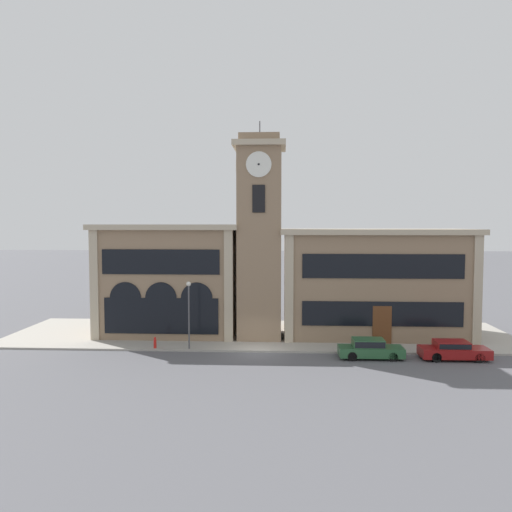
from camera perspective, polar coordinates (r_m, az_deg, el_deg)
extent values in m
plane|color=#56565B|center=(38.39, 0.11, -10.99)|extent=(300.00, 300.00, 0.00)
cube|color=#A39E93|center=(44.19, 0.50, -8.94)|extent=(43.34, 11.99, 0.15)
cube|color=#897056|center=(41.84, 0.43, 1.30)|extent=(3.60, 3.60, 15.98)
cube|color=tan|center=(42.32, 0.43, 12.48)|extent=(4.30, 4.30, 0.45)
cube|color=#897056|center=(42.40, 0.43, 13.18)|extent=(3.32, 3.32, 0.60)
cylinder|color=#4C4C51|center=(42.56, 0.43, 14.38)|extent=(0.10, 0.10, 1.20)
cylinder|color=silver|center=(40.24, 0.31, 10.44)|extent=(2.04, 0.10, 2.04)
cylinder|color=black|center=(40.17, 0.31, 10.45)|extent=(0.16, 0.04, 0.16)
cylinder|color=silver|center=(42.20, -2.12, 10.12)|extent=(0.10, 2.04, 2.04)
cylinder|color=black|center=(42.21, -2.22, 10.11)|extent=(0.04, 0.16, 0.16)
cube|color=black|center=(40.02, 0.31, 6.57)|extent=(1.01, 0.10, 2.20)
cube|color=#897056|center=(44.91, -9.73, -2.91)|extent=(11.78, 7.14, 9.24)
cube|color=tan|center=(44.63, -9.79, 3.28)|extent=(12.48, 7.84, 0.45)
cube|color=tan|center=(43.06, -18.02, -3.32)|extent=(0.70, 0.16, 9.24)
cube|color=tan|center=(40.45, -3.17, -3.58)|extent=(0.70, 0.16, 9.24)
cube|color=black|center=(41.22, -10.86, -0.66)|extent=(9.66, 0.10, 2.03)
cube|color=black|center=(41.78, -10.79, -6.74)|extent=(9.42, 0.10, 2.96)
cylinder|color=black|center=(42.33, -14.70, -4.63)|extent=(2.59, 0.06, 2.59)
cylinder|color=black|center=(41.53, -10.81, -4.74)|extent=(2.59, 0.06, 2.59)
cylinder|color=black|center=(40.94, -6.79, -4.82)|extent=(2.59, 0.06, 2.59)
cube|color=#897056|center=(44.57, 13.35, -3.26)|extent=(15.57, 7.14, 8.85)
cube|color=tan|center=(44.27, 13.44, 2.73)|extent=(16.27, 7.84, 0.45)
cube|color=tan|center=(40.25, 3.80, -3.90)|extent=(0.70, 0.16, 8.85)
cube|color=tan|center=(43.11, 24.02, -3.70)|extent=(0.70, 0.16, 8.85)
cube|color=black|center=(40.85, 14.30, -1.14)|extent=(12.77, 0.10, 1.95)
cube|color=#5B3319|center=(41.50, 14.20, -7.73)|extent=(1.50, 0.12, 3.19)
cube|color=black|center=(41.34, 14.22, -6.43)|extent=(12.77, 0.10, 1.98)
cube|color=#285633|center=(37.63, 12.97, -10.56)|extent=(4.64, 1.77, 0.67)
cube|color=#285633|center=(37.45, 12.70, -9.65)|extent=(2.23, 1.58, 0.58)
cube|color=black|center=(37.45, 12.70, -9.65)|extent=(2.14, 1.61, 0.43)
cylinder|color=black|center=(38.67, 14.89, -10.49)|extent=(0.67, 0.22, 0.67)
cylinder|color=black|center=(37.24, 15.40, -11.05)|extent=(0.67, 0.22, 0.67)
cylinder|color=black|center=(38.17, 10.61, -10.62)|extent=(0.67, 0.22, 0.67)
cylinder|color=black|center=(36.72, 10.94, -11.19)|extent=(0.67, 0.22, 0.67)
cube|color=maroon|center=(39.08, 21.70, -10.18)|extent=(4.84, 1.86, 0.68)
cube|color=maroon|center=(38.89, 21.44, -9.37)|extent=(2.33, 1.66, 0.48)
cube|color=black|center=(38.89, 21.44, -9.37)|extent=(2.23, 1.70, 0.36)
cylinder|color=black|center=(40.36, 23.35, -10.05)|extent=(0.69, 0.22, 0.69)
cylinder|color=black|center=(38.90, 24.20, -10.58)|extent=(0.69, 0.22, 0.69)
cylinder|color=black|center=(39.42, 19.21, -10.28)|extent=(0.69, 0.22, 0.69)
cylinder|color=black|center=(37.92, 19.92, -10.85)|extent=(0.69, 0.22, 0.69)
cylinder|color=#4C4C51|center=(38.76, -7.67, -6.99)|extent=(0.12, 0.12, 4.84)
sphere|color=silver|center=(38.37, -7.71, -3.17)|extent=(0.36, 0.36, 0.36)
cylinder|color=red|center=(39.80, -11.47, -9.79)|extent=(0.22, 0.22, 0.70)
sphere|color=red|center=(39.70, -11.47, -9.19)|extent=(0.19, 0.19, 0.19)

